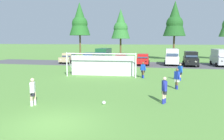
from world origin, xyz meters
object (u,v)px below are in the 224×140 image
object	(u,v)px
soccer_ball	(104,103)
parked_car_slot_center_right	(143,59)
player_winger_left	(33,92)
parked_car_slot_far_left	(69,58)
soccer_goal	(102,64)
parked_car_slot_end	(221,57)
player_midfield_center	(180,72)
parked_car_slot_center_left	(104,55)
parked_car_slot_right	(172,56)
player_striker_near	(143,70)
parked_car_slot_center	(121,58)
parked_car_slot_far_right	(191,58)
parked_car_slot_left	(89,58)
player_winger_right	(164,90)
player_defender_far	(177,79)

from	to	relation	value
soccer_ball	parked_car_slot_center_right	size ratio (longest dim) A/B	0.05
player_winger_left	parked_car_slot_far_left	size ratio (longest dim) A/B	0.39
soccer_goal	parked_car_slot_end	distance (m)	20.10
player_midfield_center	parked_car_slot_center_left	bearing A→B (deg)	127.85
parked_car_slot_far_left	parked_car_slot_right	distance (m)	17.09
soccer_goal	player_winger_left	bearing A→B (deg)	-95.37
player_striker_near	player_midfield_center	world-z (taller)	same
soccer_ball	parked_car_slot_center	bearing A→B (deg)	97.50
soccer_goal	parked_car_slot_center_right	distance (m)	12.69
player_striker_near	parked_car_slot_center	size ratio (longest dim) A/B	0.39
parked_car_slot_center_left	parked_car_slot_right	xyz separation A→B (m)	(11.20, -0.30, 0.00)
parked_car_slot_center_left	parked_car_slot_end	world-z (taller)	same
player_winger_left	parked_car_slot_far_right	size ratio (longest dim) A/B	0.35
player_winger_left	parked_car_slot_right	size ratio (longest dim) A/B	0.34
soccer_ball	player_winger_left	size ratio (longest dim) A/B	0.13
player_winger_left	parked_car_slot_far_left	bearing A→B (deg)	108.63
player_midfield_center	parked_car_slot_center_right	size ratio (longest dim) A/B	0.38
soccer_ball	soccer_goal	size ratio (longest dim) A/B	0.03
parked_car_slot_center_right	parked_car_slot_center_left	bearing A→B (deg)	169.23
player_midfield_center	parked_car_slot_left	distance (m)	19.93
parked_car_slot_center	parked_car_slot_far_left	bearing A→B (deg)	-176.07
parked_car_slot_right	player_midfield_center	bearing A→B (deg)	-89.45
soccer_goal	parked_car_slot_center_right	world-z (taller)	soccer_goal
player_winger_left	parked_car_slot_far_right	world-z (taller)	parked_car_slot_far_right
player_winger_left	parked_car_slot_far_right	distance (m)	26.66
soccer_ball	parked_car_slot_center_left	world-z (taller)	parked_car_slot_center_left
soccer_ball	player_winger_right	size ratio (longest dim) A/B	0.13
player_winger_right	parked_car_slot_center	world-z (taller)	parked_car_slot_center
player_winger_left	parked_car_slot_far_right	xyz separation A→B (m)	(11.68, 23.96, 0.29)
parked_car_slot_far_right	parked_car_slot_center_right	bearing A→B (deg)	-178.76
parked_car_slot_far_left	parked_car_slot_center	distance (m)	9.04
parked_car_slot_right	parked_car_slot_far_right	world-z (taller)	parked_car_slot_right
player_defender_far	player_winger_right	xyz separation A→B (m)	(-1.02, -4.38, 0.00)
parked_car_slot_far_left	parked_car_slot_end	world-z (taller)	parked_car_slot_end
parked_car_slot_far_left	parked_car_slot_center	xyz separation A→B (m)	(9.02, 0.62, 0.00)
parked_car_slot_center_right	player_winger_left	bearing A→B (deg)	-100.72
soccer_goal	player_winger_left	xyz separation A→B (m)	(-1.09, -11.59, -0.47)
parked_car_slot_left	parked_car_slot_right	bearing A→B (deg)	-0.23
parked_car_slot_center_left	player_winger_left	bearing A→B (deg)	-84.90
parked_car_slot_left	parked_car_slot_right	size ratio (longest dim) A/B	0.88
player_defender_far	player_winger_left	size ratio (longest dim) A/B	1.00
parked_car_slot_far_right	parked_car_slot_right	bearing A→B (deg)	162.99
parked_car_slot_far_left	parked_car_slot_center	world-z (taller)	same
soccer_ball	parked_car_slot_center_right	xyz separation A→B (m)	(0.49, 22.72, 0.77)
player_winger_right	parked_car_slot_end	xyz separation A→B (m)	(8.59, 22.83, 0.52)
player_winger_left	parked_car_slot_right	distance (m)	26.37
parked_car_slot_right	parked_car_slot_far_right	bearing A→B (deg)	-17.01
parked_car_slot_left	parked_car_slot_center_left	distance (m)	2.54
soccer_ball	parked_car_slot_left	world-z (taller)	parked_car_slot_left
player_striker_near	player_winger_right	distance (m)	9.29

